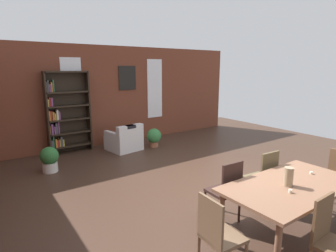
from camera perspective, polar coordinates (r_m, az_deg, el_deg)
ground_plane at (r=5.22m, az=11.84°, el=-13.83°), size 11.65×11.65×0.00m
back_wall_brick at (r=8.50m, az=-10.64°, el=6.30°), size 8.57×0.12×2.90m
window_pane_0 at (r=7.97m, az=-19.22°, el=6.53°), size 0.55×0.02×1.88m
window_pane_1 at (r=9.05m, az=-2.78°, el=7.73°), size 0.55×0.02×1.88m
dining_table at (r=4.06m, az=24.17°, el=-11.92°), size 1.93×1.01×0.75m
vase_on_table at (r=3.92m, az=23.75°, el=-9.60°), size 0.12×0.12×0.25m
tealight_candle_0 at (r=3.76m, az=24.07°, el=-12.25°), size 0.04×0.04×0.04m
tealight_candle_1 at (r=4.51m, az=27.61°, el=-8.62°), size 0.04×0.04×0.03m
dining_chair_far_left at (r=4.19m, az=12.00°, el=-12.74°), size 0.42×0.42×0.95m
dining_chair_head_left at (r=3.18m, az=10.29°, el=-21.26°), size 0.42×0.42×0.95m
dining_chair_far_right at (r=4.82m, az=19.17°, el=-9.83°), size 0.43×0.43×0.95m
dining_chair_near_left at (r=3.50m, az=30.84°, el=-19.55°), size 0.41×0.41×0.95m
bookshelf_tall at (r=7.80m, az=-20.58°, el=2.45°), size 1.13×0.29×2.18m
armchair_white at (r=7.75m, az=-9.00°, el=-2.97°), size 0.92×0.92×0.75m
potted_plant_by_shelf at (r=6.60m, az=-23.40°, el=-6.25°), size 0.39×0.39×0.57m
potted_plant_corner at (r=7.99m, az=-2.93°, el=-2.24°), size 0.43×0.43×0.54m
framed_picture at (r=8.55m, az=-8.47°, el=9.85°), size 0.56×0.03×0.72m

